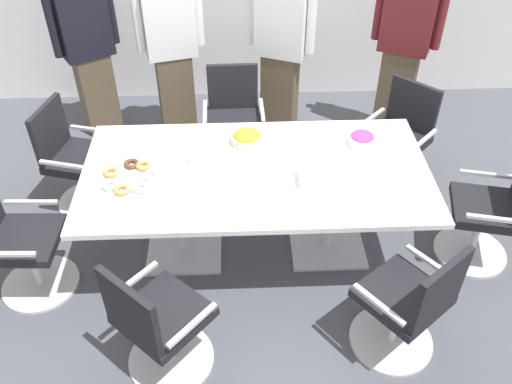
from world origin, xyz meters
name	(u,v)px	position (x,y,z in m)	size (l,w,h in m)	color
ground_plane	(256,246)	(0.00, 0.00, -0.01)	(10.00, 10.00, 0.01)	#4C4F56
conference_table	(256,184)	(0.00, 0.00, 0.63)	(2.40, 1.20, 0.75)	white
office_chair_0	(76,163)	(-1.43, 0.59, 0.41)	(0.66, 0.66, 0.91)	silver
office_chair_1	(18,245)	(-1.62, -0.32, 0.41)	(0.56, 0.56, 0.91)	silver
office_chair_2	(158,327)	(-0.61, -1.02, 0.41)	(0.76, 0.76, 0.91)	silver
office_chair_3	(408,307)	(0.88, -0.94, 0.41)	(0.76, 0.76, 0.91)	silver
office_chair_4	(491,215)	(1.69, -0.15, 0.41)	(0.65, 0.65, 0.91)	silver
office_chair_5	(397,143)	(1.23, 0.76, 0.41)	(0.76, 0.76, 0.91)	silver
office_chair_6	(234,125)	(-0.15, 1.10, 0.41)	(0.55, 0.55, 0.91)	silver
person_standing_0	(88,48)	(-1.46, 1.72, 0.86)	(0.56, 0.42, 1.66)	brown
person_standing_1	(171,47)	(-0.69, 1.61, 0.91)	(0.61, 0.32, 1.75)	brown
person_standing_2	(281,46)	(0.29, 1.59, 0.91)	(0.59, 0.37, 1.74)	brown
person_standing_3	(405,41)	(1.39, 1.56, 0.95)	(0.58, 0.39, 1.81)	brown
snack_bowl_candy_mix	(362,139)	(0.78, 0.27, 0.80)	(0.19, 0.19, 0.10)	white
snack_bowl_chips_orange	(247,138)	(-0.05, 0.33, 0.79)	(0.23, 0.23, 0.09)	beige
donut_platter	(130,178)	(-0.85, -0.08, 0.77)	(0.39, 0.39, 0.04)	white
plate_stack	(203,157)	(-0.37, 0.14, 0.77)	(0.20, 0.20, 0.03)	white
napkin_pile	(310,176)	(0.35, -0.14, 0.79)	(0.15, 0.15, 0.09)	white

